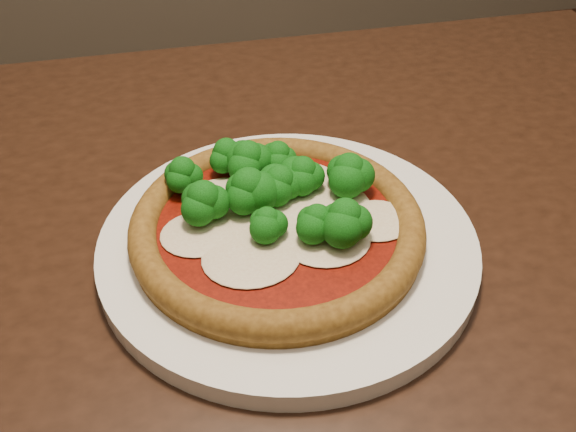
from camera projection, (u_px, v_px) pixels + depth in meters
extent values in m
cube|color=black|center=(272.00, 256.00, 0.59)|extent=(1.13, 0.86, 0.04)
cylinder|color=black|center=(502.00, 229.00, 1.19)|extent=(0.06, 0.06, 0.71)
cylinder|color=white|center=(288.00, 243.00, 0.56)|extent=(0.33, 0.33, 0.02)
cylinder|color=brown|center=(277.00, 230.00, 0.55)|extent=(0.25, 0.25, 0.01)
torus|color=brown|center=(277.00, 224.00, 0.54)|extent=(0.25, 0.25, 0.02)
cylinder|color=maroon|center=(277.00, 224.00, 0.54)|extent=(0.20, 0.20, 0.00)
ellipsoid|color=beige|center=(324.00, 206.00, 0.56)|extent=(0.08, 0.07, 0.01)
ellipsoid|color=beige|center=(257.00, 168.00, 0.60)|extent=(0.05, 0.05, 0.00)
ellipsoid|color=beige|center=(376.00, 220.00, 0.54)|extent=(0.06, 0.05, 0.00)
ellipsoid|color=beige|center=(326.00, 240.00, 0.52)|extent=(0.07, 0.07, 0.01)
ellipsoid|color=beige|center=(251.00, 257.00, 0.51)|extent=(0.08, 0.07, 0.01)
ellipsoid|color=beige|center=(287.00, 213.00, 0.55)|extent=(0.11, 0.10, 0.01)
ellipsoid|color=beige|center=(200.00, 233.00, 0.53)|extent=(0.07, 0.06, 0.01)
ellipsoid|color=beige|center=(224.00, 199.00, 0.56)|extent=(0.07, 0.06, 0.01)
ellipsoid|color=beige|center=(301.00, 183.00, 0.58)|extent=(0.07, 0.07, 0.01)
ellipsoid|color=#127014|center=(267.00, 221.00, 0.51)|extent=(0.04, 0.04, 0.03)
ellipsoid|color=#127014|center=(280.00, 182.00, 0.55)|extent=(0.04, 0.04, 0.04)
ellipsoid|color=#127014|center=(248.00, 158.00, 0.57)|extent=(0.05, 0.05, 0.04)
ellipsoid|color=#127014|center=(303.00, 172.00, 0.56)|extent=(0.04, 0.04, 0.04)
ellipsoid|color=#127014|center=(183.00, 172.00, 0.56)|extent=(0.04, 0.04, 0.03)
ellipsoid|color=#127014|center=(349.00, 171.00, 0.56)|extent=(0.05, 0.05, 0.04)
ellipsoid|color=#127014|center=(227.00, 153.00, 0.58)|extent=(0.04, 0.04, 0.04)
ellipsoid|color=#127014|center=(249.00, 187.00, 0.54)|extent=(0.05, 0.05, 0.04)
ellipsoid|color=#127014|center=(317.00, 220.00, 0.51)|extent=(0.04, 0.04, 0.03)
ellipsoid|color=#127014|center=(278.00, 155.00, 0.58)|extent=(0.04, 0.04, 0.03)
ellipsoid|color=#127014|center=(345.00, 218.00, 0.51)|extent=(0.05, 0.05, 0.04)
ellipsoid|color=#127014|center=(204.00, 199.00, 0.53)|extent=(0.05, 0.05, 0.04)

